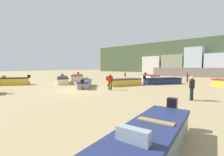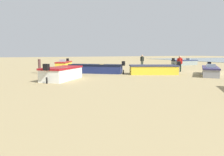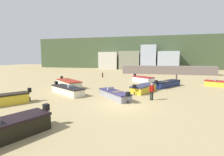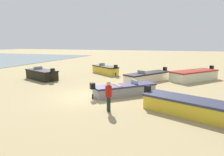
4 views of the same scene
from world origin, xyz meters
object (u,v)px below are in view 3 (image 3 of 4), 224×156
object	(u,v)px
boat_cream_7	(67,90)
beach_walker_distant	(152,90)
boat_cream_3	(69,83)
boat_black_0	(10,128)
boat_white_5	(143,79)
mooring_post_near_water	(103,75)
boat_navy_6	(167,84)
boat_yellow_2	(144,88)
boat_yellow_4	(221,84)
mooring_post_mid_beach	(176,78)
boat_yellow_8	(3,100)
boat_grey_1	(114,94)

from	to	relation	value
boat_cream_7	beach_walker_distant	world-z (taller)	beach_walker_distant
boat_cream_3	beach_walker_distant	xyz separation A→B (m)	(11.22, -4.72, 0.47)
boat_black_0	boat_white_5	distance (m)	22.03
mooring_post_near_water	boat_cream_3	bearing A→B (deg)	-95.03
boat_navy_6	beach_walker_distant	size ratio (longest dim) A/B	3.00
boat_yellow_2	mooring_post_near_water	bearing A→B (deg)	147.24
boat_cream_7	boat_yellow_2	bearing A→B (deg)	143.37
boat_yellow_4	mooring_post_mid_beach	size ratio (longest dim) A/B	3.25
boat_yellow_4	boat_yellow_8	bearing A→B (deg)	147.66
boat_yellow_4	beach_walker_distant	bearing A→B (deg)	159.99
boat_cream_3	mooring_post_mid_beach	size ratio (longest dim) A/B	3.84
mooring_post_mid_beach	boat_yellow_4	bearing A→B (deg)	-30.56
boat_cream_3	boat_navy_6	size ratio (longest dim) A/B	1.04
boat_white_5	mooring_post_mid_beach	bearing A→B (deg)	140.77
boat_cream_3	boat_black_0	bearing A→B (deg)	57.73
boat_grey_1	mooring_post_near_water	world-z (taller)	boat_grey_1
boat_white_5	mooring_post_near_water	size ratio (longest dim) A/B	3.93
boat_white_5	boat_yellow_2	bearing A→B (deg)	42.83
boat_navy_6	boat_yellow_8	distance (m)	19.25
boat_grey_1	boat_cream_3	xyz separation A→B (m)	(-7.62, 4.85, 0.10)
boat_yellow_2	boat_cream_7	bearing A→B (deg)	-135.79
boat_navy_6	mooring_post_mid_beach	world-z (taller)	mooring_post_mid_beach
boat_white_5	beach_walker_distant	size ratio (longest dim) A/B	2.34
boat_yellow_2	mooring_post_near_water	distance (m)	16.17
boat_white_5	mooring_post_mid_beach	world-z (taller)	mooring_post_mid_beach
boat_grey_1	boat_yellow_8	world-z (taller)	boat_yellow_8
boat_black_0	boat_cream_7	distance (m)	10.31
beach_walker_distant	boat_grey_1	bearing A→B (deg)	-34.46
boat_grey_1	boat_cream_7	size ratio (longest dim) A/B	0.82
mooring_post_mid_beach	boat_navy_6	bearing A→B (deg)	-110.47
boat_black_0	beach_walker_distant	xyz separation A→B (m)	(6.77, 9.46, 0.46)
boat_white_5	boat_navy_6	xyz separation A→B (m)	(3.54, -3.75, -0.05)
boat_white_5	boat_navy_6	bearing A→B (deg)	82.09
boat_cream_3	beach_walker_distant	size ratio (longest dim) A/B	3.12
boat_navy_6	boat_yellow_4	bearing A→B (deg)	48.08
mooring_post_near_water	boat_yellow_2	bearing A→B (deg)	-55.50
boat_black_0	boat_cream_3	xyz separation A→B (m)	(-4.45, 14.18, -0.01)
boat_black_0	boat_yellow_2	bearing A→B (deg)	-90.66
boat_yellow_2	boat_yellow_8	xyz separation A→B (m)	(-11.20, -8.63, 0.05)
mooring_post_near_water	boat_white_5	bearing A→B (deg)	-31.05
boat_grey_1	boat_yellow_4	xyz separation A→B (m)	(12.87, 9.99, 0.05)
boat_white_5	boat_yellow_4	bearing A→B (deg)	117.88
boat_white_5	boat_yellow_8	xyz separation A→B (m)	(-10.63, -16.79, 0.01)
mooring_post_mid_beach	beach_walker_distant	size ratio (longest dim) A/B	0.81
boat_grey_1	beach_walker_distant	bearing A→B (deg)	-41.61
boat_grey_1	boat_yellow_4	distance (m)	16.29
boat_cream_7	mooring_post_near_water	world-z (taller)	boat_cream_7
boat_black_0	beach_walker_distant	distance (m)	11.64
boat_navy_6	mooring_post_mid_beach	distance (m)	5.23
boat_black_0	boat_grey_1	bearing A→B (deg)	-85.78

